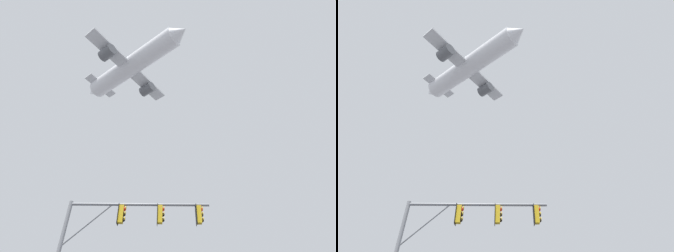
% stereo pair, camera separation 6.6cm
% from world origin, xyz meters
% --- Properties ---
extents(signal_pole_near, '(7.45, 1.09, 6.38)m').
position_xyz_m(signal_pole_near, '(-3.26, 7.66, 4.99)').
color(signal_pole_near, slate).
rests_on(signal_pole_near, ground).
extents(airplane, '(21.22, 16.38, 6.32)m').
position_xyz_m(airplane, '(-8.83, 21.33, 37.21)').
color(airplane, white).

